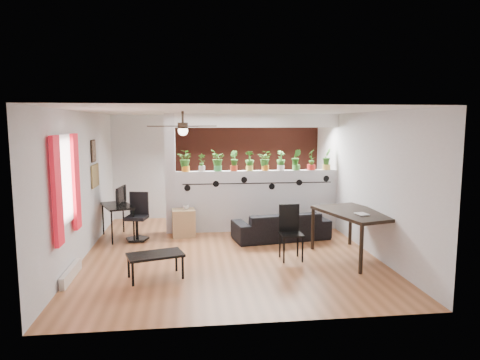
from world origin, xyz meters
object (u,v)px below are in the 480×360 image
Objects in this scene: potted_plant_7 at (296,159)px; folding_chair at (290,227)px; potted_plant_6 at (281,160)px; office_chair at (138,220)px; potted_plant_4 at (250,160)px; potted_plant_5 at (265,160)px; dining_table at (356,216)px; cube_shelf at (184,223)px; cup at (186,207)px; ceiling_fan at (183,128)px; potted_plant_3 at (234,160)px; potted_plant_0 at (186,160)px; computer_desk at (117,208)px; sofa at (281,226)px; potted_plant_8 at (312,159)px; potted_plant_1 at (202,162)px; potted_plant_2 at (218,160)px; coffee_table at (155,256)px; potted_plant_9 at (327,159)px.

potted_plant_7 is 0.49× the size of folding_chair.
potted_plant_6 reaches higher than office_chair.
potted_plant_5 is at bearing -0.00° from potted_plant_4.
potted_plant_7 reaches higher than dining_table.
cup is (0.05, 0.00, 0.34)m from cube_shelf.
ceiling_fan reaches higher than potted_plant_6.
cube_shelf is 3.60m from dining_table.
potted_plant_3 is at bearing 14.76° from office_chair.
potted_plant_0 is at bearing 180.00° from potted_plant_5.
office_chair reaches higher than dining_table.
folding_chair is (1.84, -1.75, -0.06)m from cup.
cup is at bearing -169.09° from potted_plant_5.
sofa is at bearing -7.70° from computer_desk.
potted_plant_8 is at bearing -0.00° from potted_plant_6.
potted_plant_1 is at bearing 21.86° from office_chair.
cup is (-1.41, -0.34, -0.95)m from potted_plant_4.
potted_plant_6 is 0.93× the size of potted_plant_7.
potted_plant_1 is 0.41× the size of office_chair.
dining_table is at bearing -43.57° from potted_plant_2.
potted_plant_4 is at bearing 0.00° from potted_plant_0.
potted_plant_7 reaches higher than potted_plant_6.
potted_plant_1 is at bearing -180.00° from potted_plant_4.
cup reaches higher than sofa.
potted_plant_6 is at bearing 47.67° from coffee_table.
potted_plant_2 is 1.00× the size of potted_plant_7.
potted_plant_9 is (0.35, 0.00, -0.00)m from potted_plant_8.
ceiling_fan is 1.99m from potted_plant_1.
potted_plant_9 is (3.18, 1.80, -0.71)m from ceiling_fan.
cup is at bearing -154.42° from potted_plant_2.
potted_plant_3 is 0.24× the size of sofa.
potted_plant_1 is 1.38m from cube_shelf.
folding_chair is at bearing 75.76° from sofa.
potted_plant_1 is (0.37, 1.80, -0.75)m from ceiling_fan.
ceiling_fan is 3.01m from sofa.
potted_plant_2 is 1.40m from potted_plant_6.
potted_plant_5 is at bearing 0.00° from potted_plant_2.
potted_plant_0 reaches higher than sofa.
potted_plant_7 is at bearing 0.00° from potted_plant_5.
potted_plant_3 is at bearing 110.47° from folding_chair.
potted_plant_1 is at bearing -35.42° from sofa.
potted_plant_6 is 3.67m from computer_desk.
ceiling_fan is 2.22m from potted_plant_3.
potted_plant_7 is 2.41m from folding_chair.
potted_plant_6 is (1.76, 0.00, 0.02)m from potted_plant_1.
potted_plant_6 is at bearing 112.24° from dining_table.
potted_plant_1 is 0.42× the size of coffee_table.
cube_shelf is at bearing -169.38° from potted_plant_5.
potted_plant_9 reaches higher than potted_plant_4.
office_chair is at bearing -24.89° from computer_desk.
folding_chair is at bearing -28.27° from computer_desk.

